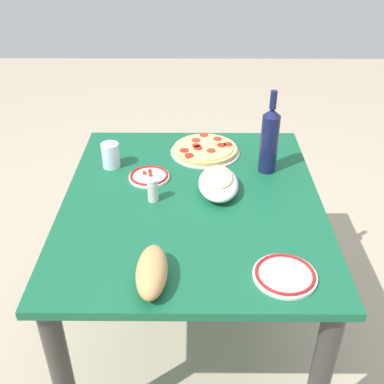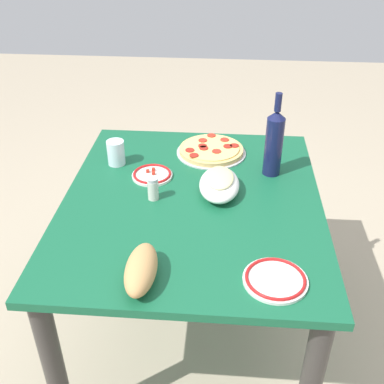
# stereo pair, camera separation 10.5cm
# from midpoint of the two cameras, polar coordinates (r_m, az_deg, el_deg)

# --- Properties ---
(ground_plane) EXTENTS (8.00, 8.00, 0.00)m
(ground_plane) POSITION_cam_midpoint_polar(r_m,az_deg,el_deg) (2.20, -1.42, -16.31)
(ground_plane) COLOR tan
(ground_plane) RESTS_ON ground
(dining_table) EXTENTS (1.11, 0.95, 0.70)m
(dining_table) POSITION_cam_midpoint_polar(r_m,az_deg,el_deg) (1.79, -1.67, -4.02)
(dining_table) COLOR #145938
(dining_table) RESTS_ON ground
(pepperoni_pizza) EXTENTS (0.30, 0.30, 0.03)m
(pepperoni_pizza) POSITION_cam_midpoint_polar(r_m,az_deg,el_deg) (2.03, 0.13, 5.17)
(pepperoni_pizza) COLOR #B7B7BC
(pepperoni_pizza) RESTS_ON dining_table
(baked_pasta_dish) EXTENTS (0.24, 0.15, 0.08)m
(baked_pasta_dish) POSITION_cam_midpoint_polar(r_m,az_deg,el_deg) (1.75, 1.52, 1.18)
(baked_pasta_dish) COLOR white
(baked_pasta_dish) RESTS_ON dining_table
(wine_bottle) EXTENTS (0.07, 0.07, 0.34)m
(wine_bottle) POSITION_cam_midpoint_polar(r_m,az_deg,el_deg) (1.85, 7.82, 6.36)
(wine_bottle) COLOR #141942
(wine_bottle) RESTS_ON dining_table
(water_glass) EXTENTS (0.07, 0.07, 0.10)m
(water_glass) POSITION_cam_midpoint_polar(r_m,az_deg,el_deg) (1.94, -11.42, 4.38)
(water_glass) COLOR silver
(water_glass) RESTS_ON dining_table
(side_plate_near) EXTENTS (0.19, 0.19, 0.02)m
(side_plate_near) POSITION_cam_midpoint_polar(r_m,az_deg,el_deg) (1.41, 9.15, -9.99)
(side_plate_near) COLOR white
(side_plate_near) RESTS_ON dining_table
(side_plate_far) EXTENTS (0.16, 0.16, 0.02)m
(side_plate_far) POSITION_cam_midpoint_polar(r_m,az_deg,el_deg) (1.86, -6.86, 1.89)
(side_plate_far) COLOR white
(side_plate_far) RESTS_ON dining_table
(bread_loaf) EXTENTS (0.22, 0.09, 0.08)m
(bread_loaf) POSITION_cam_midpoint_polar(r_m,az_deg,el_deg) (1.37, -7.14, -9.65)
(bread_loaf) COLOR tan
(bread_loaf) RESTS_ON dining_table
(spice_shaker) EXTENTS (0.04, 0.04, 0.09)m
(spice_shaker) POSITION_cam_midpoint_polar(r_m,az_deg,el_deg) (1.71, -6.55, 0.18)
(spice_shaker) COLOR silver
(spice_shaker) RESTS_ON dining_table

